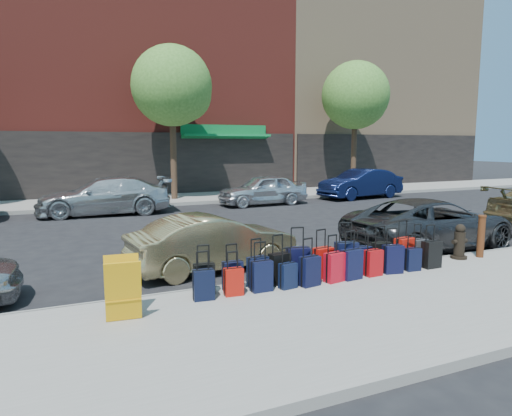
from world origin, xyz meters
name	(u,v)px	position (x,y,z in m)	size (l,w,h in m)	color
ground	(236,239)	(0.00, 0.00, 0.00)	(120.00, 120.00, 0.00)	black
sidewalk_near	(377,309)	(0.00, -6.50, 0.07)	(60.00, 4.00, 0.15)	gray
sidewalk_far	(162,199)	(0.00, 10.00, 0.07)	(60.00, 4.00, 0.15)	gray
curb_near	(314,277)	(0.00, -4.48, 0.07)	(60.00, 0.08, 0.15)	gray
curb_far	(172,204)	(0.00, 7.98, 0.07)	(60.00, 0.08, 0.15)	gray
building_center	(130,28)	(0.00, 17.99, 9.98)	(17.00, 12.85, 20.00)	maroon
building_right	(344,63)	(16.00, 17.99, 8.98)	(15.00, 12.12, 18.00)	#A18463
tree_center	(175,88)	(0.64, 9.50, 5.41)	(3.80, 3.80, 7.27)	black
tree_right	(357,97)	(11.14, 9.50, 5.41)	(3.80, 3.80, 7.27)	black
suitcase_front_0	(204,279)	(-2.47, -4.80, 0.43)	(0.39, 0.25, 0.88)	black
suitcase_front_1	(233,276)	(-1.93, -4.82, 0.42)	(0.36, 0.20, 0.86)	black
suitcase_front_2	(258,272)	(-1.43, -4.82, 0.44)	(0.41, 0.27, 0.91)	black
suitcase_front_3	(279,268)	(-0.98, -4.82, 0.45)	(0.42, 0.27, 0.95)	black
suitcase_front_4	(298,264)	(-0.55, -4.78, 0.48)	(0.48, 0.32, 1.05)	black
suitcase_front_5	(323,262)	(-0.01, -4.80, 0.46)	(0.44, 0.29, 0.97)	#AE110B
suitcase_front_6	(346,258)	(0.55, -4.80, 0.49)	(0.49, 0.33, 1.07)	black
suitcase_front_7	(362,259)	(0.98, -4.77, 0.42)	(0.37, 0.22, 0.86)	black
suitcase_front_8	(381,256)	(1.46, -4.77, 0.44)	(0.40, 0.25, 0.93)	black
suitcase_front_9	(404,252)	(2.02, -4.85, 0.47)	(0.45, 0.29, 1.03)	#AE150B
suitcase_front_10	(419,252)	(2.48, -4.79, 0.43)	(0.39, 0.24, 0.90)	#323236
suitcase_back_0	(204,285)	(-2.57, -5.10, 0.41)	(0.37, 0.24, 0.84)	black
suitcase_back_1	(234,282)	(-2.02, -5.09, 0.39)	(0.34, 0.21, 0.78)	#A4130A
suitcase_back_2	(261,276)	(-1.48, -5.08, 0.43)	(0.38, 0.22, 0.91)	black
suitcase_back_3	(288,276)	(-0.96, -5.13, 0.39)	(0.34, 0.23, 0.77)	black
suitcase_back_4	(310,271)	(-0.52, -5.16, 0.43)	(0.41, 0.28, 0.91)	black
suitcase_back_5	(334,267)	(0.05, -5.13, 0.44)	(0.42, 0.29, 0.92)	#AE0B1A
suitcase_back_6	(352,264)	(0.46, -5.12, 0.45)	(0.43, 0.28, 0.96)	black
suitcase_back_7	(373,263)	(1.00, -5.10, 0.42)	(0.37, 0.23, 0.86)	#9C0A0E
suitcase_back_8	(393,259)	(1.49, -5.11, 0.44)	(0.43, 0.29, 0.94)	black
suitcase_back_9	(413,259)	(1.99, -5.14, 0.39)	(0.34, 0.21, 0.78)	black
suitcase_back_10	(431,254)	(2.52, -5.12, 0.44)	(0.39, 0.23, 0.94)	black
fire_hydrant	(460,243)	(3.72, -4.78, 0.52)	(0.41, 0.37, 0.81)	black
bollard	(481,236)	(4.28, -4.88, 0.66)	(0.18, 0.18, 1.00)	#38190C
display_rack	(123,289)	(-3.94, -5.43, 0.61)	(0.57, 0.62, 0.94)	orange
car_near_1	(214,242)	(-1.64, -2.88, 0.62)	(1.32, 3.78, 1.25)	tan
car_near_2	(431,224)	(4.36, -3.23, 0.68)	(2.25, 4.87, 1.35)	#343437
car_far_1	(104,196)	(-3.04, 6.57, 0.74)	(2.09, 5.13, 1.49)	silver
car_far_2	(263,190)	(3.94, 6.67, 0.70)	(1.66, 4.13, 1.41)	silver
car_far_3	(361,184)	(9.70, 7.02, 0.76)	(1.60, 4.60, 1.51)	#0D173C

